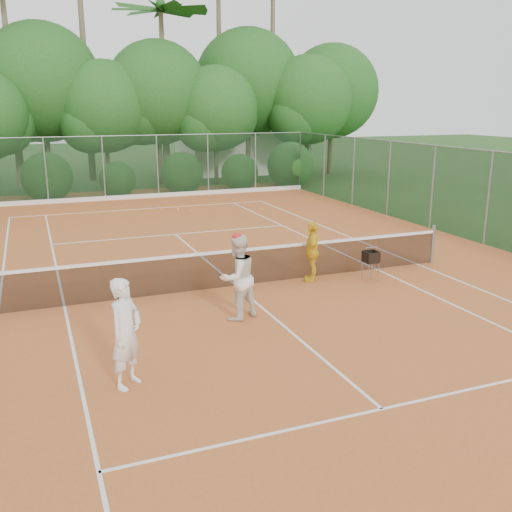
{
  "coord_description": "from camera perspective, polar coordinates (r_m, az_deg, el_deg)",
  "views": [
    {
      "loc": [
        -4.56,
        -12.79,
        4.4
      ],
      "look_at": [
        0.04,
        -1.2,
        1.1
      ],
      "focal_mm": 40.0,
      "sensor_mm": 36.0,
      "label": 1
    }
  ],
  "objects": [
    {
      "name": "stray_ball_b",
      "position": [
        25.03,
        -7.82,
        4.69
      ],
      "size": [
        0.07,
        0.07,
        0.07
      ],
      "primitive_type": "sphere",
      "color": "yellow",
      "rests_on": "clay_court"
    },
    {
      "name": "club_building",
      "position": [
        39.32,
        -1.42,
        10.6
      ],
      "size": [
        8.0,
        5.0,
        3.0
      ],
      "primitive_type": "cube",
      "color": "beige",
      "rests_on": "ground"
    },
    {
      "name": "stray_ball_a",
      "position": [
        24.47,
        -6.49,
        4.5
      ],
      "size": [
        0.07,
        0.07,
        0.07
      ],
      "primitive_type": "sphere",
      "color": "yellow",
      "rests_on": "clay_court"
    },
    {
      "name": "court_markings",
      "position": [
        14.27,
        -1.93,
        -3.05
      ],
      "size": [
        11.03,
        23.83,
        0.01
      ],
      "color": "white",
      "rests_on": "clay_court"
    },
    {
      "name": "ball_hopper",
      "position": [
        14.86,
        11.42,
        -0.14
      ],
      "size": [
        0.34,
        0.34,
        0.78
      ],
      "rotation": [
        0.0,
        0.0,
        -0.24
      ],
      "color": "gray",
      "rests_on": "clay_court"
    },
    {
      "name": "tennis_net",
      "position": [
        14.12,
        -1.95,
        -1.08
      ],
      "size": [
        11.97,
        0.1,
        1.1
      ],
      "color": "gray",
      "rests_on": "clay_court"
    },
    {
      "name": "ground",
      "position": [
        14.28,
        -1.93,
        -3.14
      ],
      "size": [
        120.0,
        120.0,
        0.0
      ],
      "primitive_type": "plane",
      "color": "#224619",
      "rests_on": "ground"
    },
    {
      "name": "clay_court",
      "position": [
        14.27,
        -1.93,
        -3.1
      ],
      "size": [
        18.0,
        36.0,
        0.02
      ],
      "primitive_type": "cube",
      "color": "#BC622B",
      "rests_on": "ground"
    },
    {
      "name": "stray_ball_c",
      "position": [
        24.71,
        0.64,
        4.7
      ],
      "size": [
        0.07,
        0.07,
        0.07
      ],
      "primitive_type": "sphere",
      "color": "gold",
      "rests_on": "clay_court"
    },
    {
      "name": "player_yellow",
      "position": [
        14.61,
        5.64,
        0.46
      ],
      "size": [
        0.72,
        0.98,
        1.55
      ],
      "primitive_type": "imported",
      "rotation": [
        0.0,
        0.0,
        -2.0
      ],
      "color": "yellow",
      "rests_on": "clay_court"
    },
    {
      "name": "player_white",
      "position": [
        9.3,
        -12.87,
        -7.53
      ],
      "size": [
        0.77,
        0.77,
        1.81
      ],
      "primitive_type": "imported",
      "rotation": [
        0.0,
        0.0,
        0.79
      ],
      "color": "white",
      "rests_on": "clay_court"
    },
    {
      "name": "fence_back",
      "position": [
        28.31,
        -12.39,
        8.65
      ],
      "size": [
        18.07,
        0.07,
        3.0
      ],
      "color": "#19381E",
      "rests_on": "clay_court"
    },
    {
      "name": "player_center_grp",
      "position": [
        11.91,
        -1.86,
        -2.11
      ],
      "size": [
        1.07,
        0.96,
        1.85
      ],
      "color": "white",
      "rests_on": "clay_court"
    },
    {
      "name": "tropical_treeline",
      "position": [
        33.56,
        -11.79,
        15.75
      ],
      "size": [
        32.1,
        8.49,
        15.03
      ],
      "color": "brown",
      "rests_on": "ground"
    }
  ]
}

